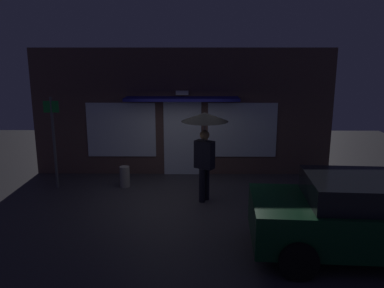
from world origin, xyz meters
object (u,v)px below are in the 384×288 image
at_px(sidewalk_bollard, 125,177).
at_px(person_with_umbrella, 205,132).
at_px(parked_car, 376,216).
at_px(street_sign_post, 54,138).

bearing_deg(sidewalk_bollard, person_with_umbrella, -25.47).
height_order(parked_car, sidewalk_bollard, parked_car).
bearing_deg(parked_car, person_with_umbrella, 141.93).
xyz_separation_m(person_with_umbrella, sidewalk_bollard, (-2.13, 1.02, -1.45)).
height_order(person_with_umbrella, parked_car, person_with_umbrella).
bearing_deg(street_sign_post, parked_car, -27.32).
relative_size(parked_car, street_sign_post, 1.80).
distance_m(street_sign_post, sidewalk_bollard, 2.12).
xyz_separation_m(person_with_umbrella, street_sign_post, (-3.94, 0.91, -0.34)).
bearing_deg(person_with_umbrella, parked_car, -9.13).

